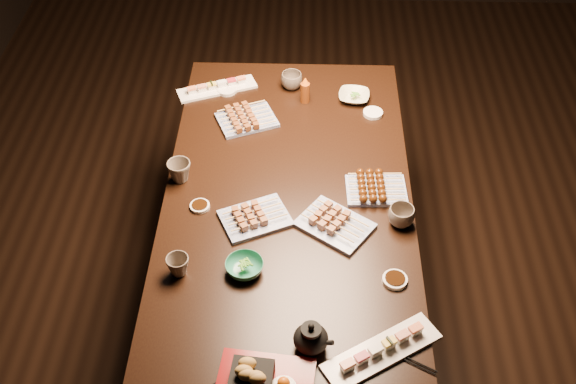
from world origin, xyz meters
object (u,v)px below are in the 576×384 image
Objects in this scene: yakitori_plate_left at (247,116)px; teapot at (311,336)px; teacup_far_right at (292,81)px; yakitori_plate_center at (255,214)px; edamame_bowl_green at (244,267)px; tempura_tray at (264,380)px; sushi_platter_far at (217,86)px; teacup_far_left at (179,171)px; edamame_bowl_cream at (354,97)px; teacup_near_left at (178,266)px; dining_table at (288,273)px; sushi_platter_near at (382,349)px; condiment_bottle at (305,90)px; yakitori_plate_right at (335,220)px; teacup_mid_right at (401,216)px.

yakitori_plate_left is 1.82× the size of teapot.
yakitori_plate_left is 2.51× the size of teacup_far_right.
yakitori_plate_center is 0.23m from edamame_bowl_green.
yakitori_plate_center is 0.84× the size of tempura_tray.
sushi_platter_far is 2.70× the size of teapot.
edamame_bowl_cream is at bearing 37.87° from teacup_far_left.
teacup_far_right is at bearing 31.50° from yakitori_plate_left.
edamame_bowl_green is 0.45m from tempura_tray.
teacup_far_left is (-0.08, -0.57, 0.02)m from sushi_platter_far.
yakitori_plate_left is at bearing 78.27° from teacup_near_left.
teacup_far_left is at bearing 158.01° from dining_table.
teapot reaches higher than teacup_far_left.
edamame_bowl_cream is at bearing 59.46° from sushi_platter_near.
yakitori_plate_left is 0.79m from edamame_bowl_green.
condiment_bottle is (-0.24, 1.23, 0.04)m from sushi_platter_near.
tempura_tray is (-0.30, -1.38, 0.03)m from edamame_bowl_cream.
edamame_bowl_cream is at bearing -2.21° from yakitori_plate_left.
yakitori_plate_right is (0.49, -0.79, 0.01)m from sushi_platter_far.
teacup_far_right is (0.13, 1.03, 0.02)m from edamame_bowl_green.
sushi_platter_far is (-0.32, 0.69, 0.40)m from dining_table.
yakitori_plate_center is at bearing 85.05° from edamame_bowl_green.
teapot is (-0.31, -0.52, 0.02)m from teacup_mid_right.
edamame_bowl_green is at bearing -58.04° from teacup_far_left.
edamame_bowl_cream is at bearing 153.12° from sushi_platter_far.
teacup_far_right is 1.32m from teapot.
teacup_far_left is 0.68m from condiment_bottle.
dining_table is 0.79m from sushi_platter_near.
teapot reaches higher than sushi_platter_near.
teacup_far_right is 0.11m from condiment_bottle.
sushi_platter_near is 3.02× the size of teapot.
tempura_tray is (0.28, -1.44, 0.03)m from sushi_platter_far.
yakitori_plate_right is at bearing -81.52° from yakitori_plate_left.
dining_table is 7.47× the size of yakitori_plate_right.
sushi_platter_far is 2.82× the size of condiment_bottle.
yakitori_plate_left is 1.23m from tempura_tray.
sushi_platter_far is 0.39m from condiment_bottle.
teacup_far_left is (-0.40, 0.13, 0.42)m from dining_table.
sushi_platter_far is 1.02m from edamame_bowl_green.
edamame_bowl_green is at bearing 107.44° from tempura_tray.
teacup_near_left is 1.03m from condiment_bottle.
teapot is at bearing 143.27° from sushi_platter_near.
dining_table is 0.58m from teacup_mid_right.
teacup_mid_right reaches higher than dining_table.
edamame_bowl_cream is (0.09, 0.74, -0.01)m from yakitori_plate_right.
teacup_far_left reaches higher than edamame_bowl_cream.
edamame_bowl_cream is 1.03× the size of teapot.
teacup_far_left reaches higher than yakitori_plate_right.
dining_table is 0.62m from teacup_near_left.
teacup_far_left reaches higher than yakitori_plate_left.
dining_table is 0.74m from teapot.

